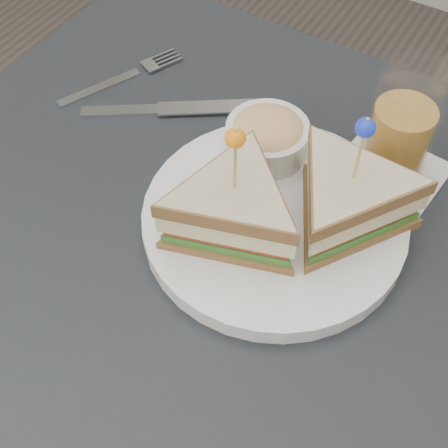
% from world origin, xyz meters
% --- Properties ---
extents(table, '(0.80, 0.80, 0.75)m').
position_xyz_m(table, '(0.00, 0.00, 0.67)').
color(table, black).
rests_on(table, ground).
extents(plate_meal, '(0.35, 0.34, 0.17)m').
position_xyz_m(plate_meal, '(0.05, 0.07, 0.80)').
color(plate_meal, white).
rests_on(plate_meal, table).
extents(cutlery_fork, '(0.09, 0.17, 0.01)m').
position_xyz_m(cutlery_fork, '(-0.25, 0.19, 0.75)').
color(cutlery_fork, silver).
rests_on(cutlery_fork, table).
extents(cutlery_knife, '(0.21, 0.15, 0.01)m').
position_xyz_m(cutlery_knife, '(-0.17, 0.16, 0.75)').
color(cutlery_knife, silver).
rests_on(cutlery_knife, table).
extents(drink_set, '(0.13, 0.13, 0.15)m').
position_xyz_m(drink_set, '(0.12, 0.20, 0.82)').
color(drink_set, silver).
rests_on(drink_set, table).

